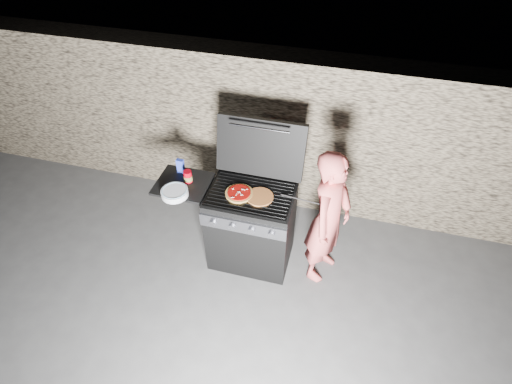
% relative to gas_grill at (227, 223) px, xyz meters
% --- Properties ---
extents(ground, '(50.00, 50.00, 0.00)m').
position_rel_gas_grill_xyz_m(ground, '(0.25, 0.00, -0.46)').
color(ground, '#3D3D3D').
extents(stone_wall, '(8.00, 0.35, 1.80)m').
position_rel_gas_grill_xyz_m(stone_wall, '(0.25, 1.05, 0.44)').
color(stone_wall, gray).
rests_on(stone_wall, ground).
extents(gas_grill, '(1.34, 0.79, 0.91)m').
position_rel_gas_grill_xyz_m(gas_grill, '(0.00, 0.00, 0.00)').
color(gas_grill, black).
rests_on(gas_grill, ground).
extents(pizza_topped, '(0.29, 0.29, 0.03)m').
position_rel_gas_grill_xyz_m(pizza_topped, '(0.15, -0.03, 0.47)').
color(pizza_topped, tan).
rests_on(pizza_topped, gas_grill).
extents(pizza_plain, '(0.28, 0.28, 0.01)m').
position_rel_gas_grill_xyz_m(pizza_plain, '(0.34, -0.02, 0.46)').
color(pizza_plain, orange).
rests_on(pizza_plain, gas_grill).
extents(sauce_jar, '(0.10, 0.10, 0.12)m').
position_rel_gas_grill_xyz_m(sauce_jar, '(-0.37, 0.03, 0.51)').
color(sauce_jar, '#A7000F').
rests_on(sauce_jar, gas_grill).
extents(blue_carton, '(0.07, 0.04, 0.15)m').
position_rel_gas_grill_xyz_m(blue_carton, '(-0.49, 0.14, 0.52)').
color(blue_carton, '#283CBD').
rests_on(blue_carton, gas_grill).
extents(plate_stack, '(0.32, 0.32, 0.06)m').
position_rel_gas_grill_xyz_m(plate_stack, '(-0.42, -0.18, 0.48)').
color(plate_stack, silver).
rests_on(plate_stack, gas_grill).
extents(person, '(0.50, 0.62, 1.47)m').
position_rel_gas_grill_xyz_m(person, '(0.98, 0.04, 0.28)').
color(person, '#D85855').
rests_on(person, ground).
extents(tongs, '(0.42, 0.13, 0.09)m').
position_rel_gas_grill_xyz_m(tongs, '(0.73, 0.00, 0.50)').
color(tongs, black).
rests_on(tongs, gas_grill).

